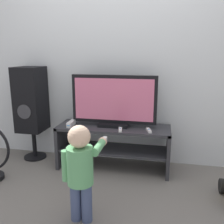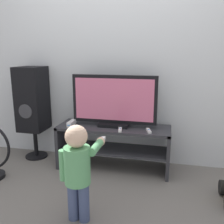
# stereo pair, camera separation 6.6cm
# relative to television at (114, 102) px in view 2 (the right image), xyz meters

# --- Properties ---
(ground_plane) EXTENTS (16.00, 16.00, 0.00)m
(ground_plane) POSITION_rel_television_xyz_m (0.00, -0.23, -0.77)
(ground_plane) COLOR slate
(wall_back) EXTENTS (10.00, 0.06, 2.60)m
(wall_back) POSITION_rel_television_xyz_m (0.00, 0.27, 0.53)
(wall_back) COLOR silver
(wall_back) RESTS_ON ground_plane
(tv_stand) EXTENTS (1.24, 0.41, 0.49)m
(tv_stand) POSITION_rel_television_xyz_m (0.00, -0.02, -0.44)
(tv_stand) COLOR #2D2D33
(tv_stand) RESTS_ON ground_plane
(television) EXTENTS (0.93, 0.20, 0.56)m
(television) POSITION_rel_television_xyz_m (0.00, 0.00, 0.00)
(television) COLOR black
(television) RESTS_ON tv_stand
(game_console) EXTENTS (0.05, 0.17, 0.05)m
(game_console) POSITION_rel_television_xyz_m (-0.47, -0.09, -0.25)
(game_console) COLOR white
(game_console) RESTS_ON tv_stand
(remote_primary) EXTENTS (0.07, 0.13, 0.03)m
(remote_primary) POSITION_rel_television_xyz_m (0.39, -0.12, -0.27)
(remote_primary) COLOR white
(remote_primary) RESTS_ON tv_stand
(remote_secondary) EXTENTS (0.05, 0.13, 0.03)m
(remote_secondary) POSITION_rel_television_xyz_m (0.10, -0.15, -0.27)
(remote_secondary) COLOR white
(remote_secondary) RESTS_ON tv_stand
(child) EXTENTS (0.30, 0.45, 0.78)m
(child) POSITION_rel_television_xyz_m (-0.06, -0.97, -0.31)
(child) COLOR #3F4C72
(child) RESTS_ON ground_plane
(speaker_tower) EXTENTS (0.30, 0.34, 1.12)m
(speaker_tower) POSITION_rel_television_xyz_m (-1.02, 0.05, -0.04)
(speaker_tower) COLOR black
(speaker_tower) RESTS_ON ground_plane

